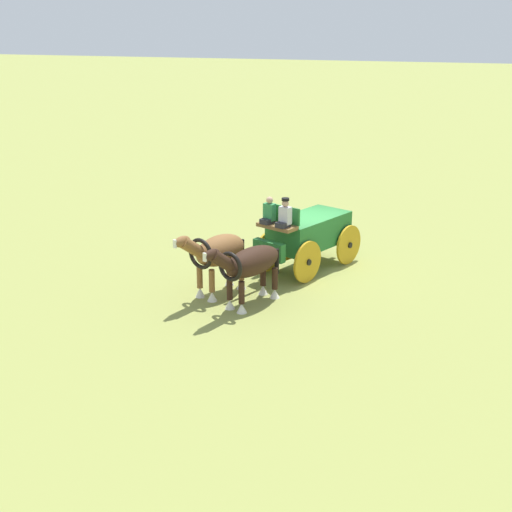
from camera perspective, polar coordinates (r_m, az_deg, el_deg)
name	(u,v)px	position (r m, az deg, el deg)	size (l,w,h in m)	color
ground_plane	(308,267)	(24.87, 4.15, -0.88)	(220.00, 220.00, 0.00)	olive
show_wagon	(306,233)	(24.35, 3.98, 1.80)	(5.81, 3.24, 2.82)	#236B2D
draft_horse_near	(249,264)	(21.23, -0.55, -0.66)	(3.06, 1.76, 2.13)	#331E14
draft_horse_off	(217,253)	(22.05, -3.07, 0.24)	(2.84, 1.70, 2.21)	brown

